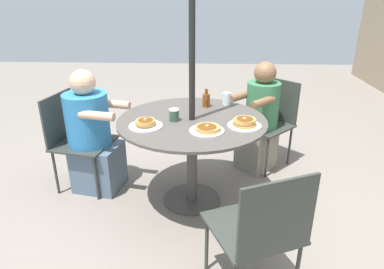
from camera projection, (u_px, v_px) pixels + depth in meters
The scene contains 14 objects.
ground_plane at pixel (192, 199), 3.02m from camera, with size 12.00×12.00×0.00m, color gray.
patio_table at pixel (192, 135), 2.78m from camera, with size 1.19×1.19×0.75m.
umbrella_pole at pixel (192, 67), 2.56m from camera, with size 0.05×0.05×2.35m, color black.
patio_chair_north at pixel (261, 228), 1.88m from camera, with size 0.61×0.61×0.87m.
patio_chair_east at pixel (270, 117), 3.50m from camera, with size 0.66×0.66×0.87m.
diner_east at pixel (260, 121), 3.39m from camera, with size 0.54×0.54×1.09m.
patio_chair_south at pixel (74, 135), 3.07m from camera, with size 0.55×0.55×0.87m.
diner_south at pixel (92, 138), 3.03m from camera, with size 0.46×0.56×1.10m.
pancake_plate_a at pixel (146, 124), 2.57m from camera, with size 0.26×0.26×0.06m.
pancake_plate_b at pixel (207, 129), 2.49m from camera, with size 0.26×0.26×0.05m.
pancake_plate_c at pixel (244, 123), 2.58m from camera, with size 0.26×0.26×0.07m.
syrup_bottle at pixel (206, 100), 3.00m from camera, with size 0.09×0.07×0.16m.
coffee_cup at pixel (174, 115), 2.68m from camera, with size 0.08×0.08×0.09m.
drinking_glass_a at pixel (227, 99), 3.06m from camera, with size 0.07×0.07×0.11m, color silver.
Camera 1 is at (2.55, 0.11, 1.71)m, focal length 32.00 mm.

